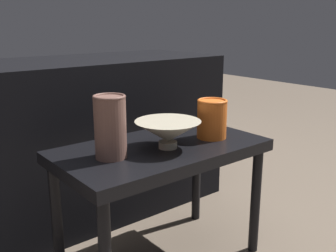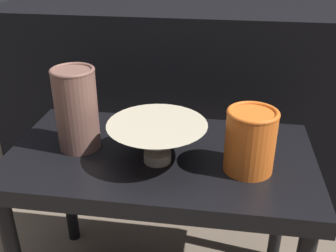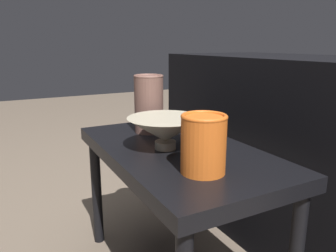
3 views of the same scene
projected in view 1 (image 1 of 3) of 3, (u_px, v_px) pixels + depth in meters
name	position (u px, v px, depth m)	size (l,w,h in m)	color
table	(161.00, 161.00, 1.34)	(0.70, 0.39, 0.44)	black
couch_backdrop	(87.00, 137.00, 1.75)	(1.21, 0.50, 0.69)	black
bowl	(168.00, 132.00, 1.28)	(0.22, 0.22, 0.09)	#B2A88E
vase_textured_left	(111.00, 126.00, 1.17)	(0.10, 0.10, 0.19)	brown
vase_colorful_right	(212.00, 118.00, 1.39)	(0.11, 0.11, 0.14)	orange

